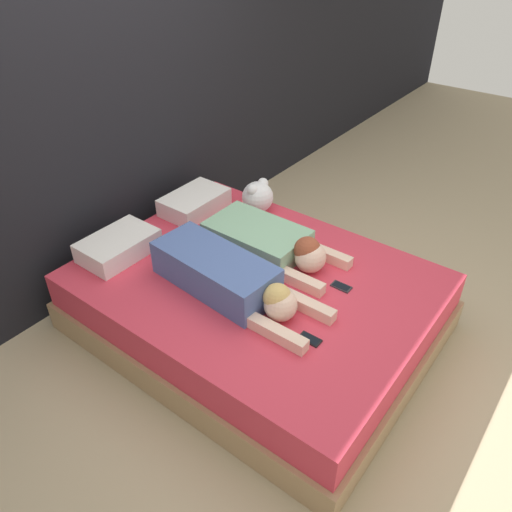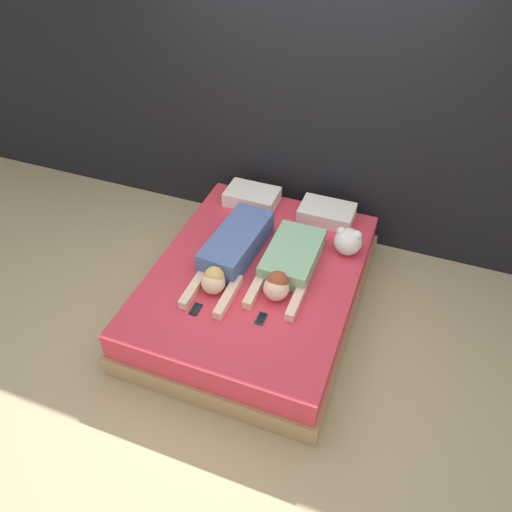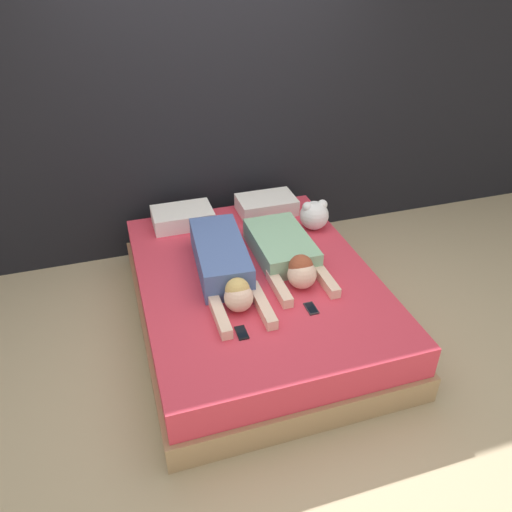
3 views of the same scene
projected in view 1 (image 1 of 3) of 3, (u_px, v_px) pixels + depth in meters
name	position (u px, v px, depth m)	size (l,w,h in m)	color
ground_plane	(256.00, 326.00, 3.35)	(12.00, 12.00, 0.00)	tan
wall_back	(105.00, 97.00, 3.20)	(12.00, 0.06, 2.60)	black
bed	(256.00, 302.00, 3.23)	(1.67, 2.15, 0.43)	tan
pillow_head_left	(118.00, 246.00, 3.25)	(0.48, 0.32, 0.13)	white
pillow_head_right	(195.00, 202.00, 3.72)	(0.48, 0.32, 0.13)	white
person_left	(228.00, 277.00, 2.92)	(0.39, 1.14, 0.22)	#4C66A5
person_right	(271.00, 243.00, 3.25)	(0.40, 0.94, 0.23)	#8CBF99
cell_phone_left	(310.00, 339.00, 2.65)	(0.06, 0.12, 0.01)	black
cell_phone_right	(341.00, 287.00, 3.01)	(0.06, 0.12, 0.01)	#2D2D33
plush_toy	(258.00, 196.00, 3.68)	(0.23, 0.23, 0.24)	white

